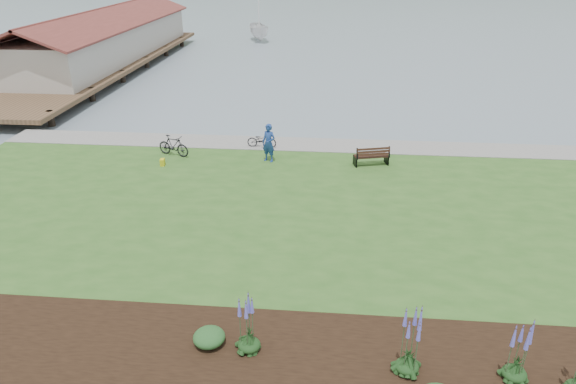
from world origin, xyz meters
name	(u,v)px	position (x,y,z in m)	size (l,w,h in m)	color
ground	(299,208)	(0.00, 0.00, 0.00)	(600.00, 600.00, 0.00)	slate
lawn	(296,226)	(0.00, -2.00, 0.20)	(34.00, 20.00, 0.40)	#2E5A1F
shoreline_path	(308,145)	(0.00, 6.90, 0.42)	(34.00, 2.20, 0.03)	gray
garden_bed	(390,372)	(3.00, -9.80, 0.42)	(24.00, 4.40, 0.04)	black
pier_pavilion	(106,39)	(-20.00, 27.52, 2.64)	(8.00, 36.00, 5.40)	#4C3826
park_bench	(372,156)	(3.30, 4.18, 0.92)	(1.81, 1.09, 1.05)	black
person	(269,140)	(-1.86, 4.30, 1.55)	(0.83, 0.57, 2.29)	navy
bicycle_a	(262,140)	(-2.50, 6.28, 0.82)	(1.60, 0.56, 0.83)	black
bicycle_b	(173,146)	(-6.91, 4.64, 0.95)	(1.82, 0.53, 1.10)	black
sailboat	(260,41)	(-8.05, 44.65, 0.00)	(9.26, 9.43, 24.42)	silver
pannier	(162,162)	(-7.08, 3.24, 0.57)	(0.21, 0.32, 0.34)	gold
echium_0	(410,341)	(3.41, -9.74, 1.40)	(0.62, 0.62, 2.24)	#133312
echium_1	(519,353)	(6.05, -9.76, 1.24)	(0.62, 0.62, 2.00)	#133312
echium_4	(248,324)	(-0.70, -9.33, 1.30)	(0.62, 0.62, 2.13)	#133312
shrub_0	(209,337)	(-1.82, -9.21, 0.66)	(0.88, 0.88, 0.44)	#1E4C21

